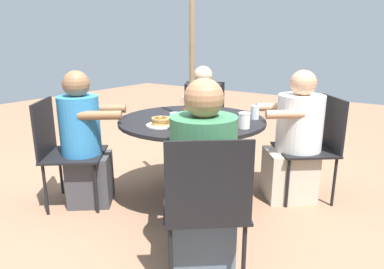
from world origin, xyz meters
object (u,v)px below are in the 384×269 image
at_px(diner_east, 202,122).
at_px(patio_chair_east, 204,117).
at_px(patio_chair_west, 206,202).
at_px(pancake_plate_b, 216,121).
at_px(pancake_plate_a, 161,122).
at_px(pancake_plate_c, 205,110).
at_px(syrup_bottle, 185,121).
at_px(diner_north, 295,143).
at_px(patio_chair_north, 316,142).
at_px(coffee_cup, 244,120).
at_px(diner_west, 203,186).
at_px(drinking_glass_b, 255,112).
at_px(patio_table, 192,133).
at_px(drinking_glass_a, 175,121).
at_px(patio_chair_south, 63,147).
at_px(diner_south, 85,145).

bearing_deg(diner_east, patio_chair_east, -90.00).
height_order(patio_chair_west, pancake_plate_b, patio_chair_west).
distance_m(pancake_plate_a, pancake_plate_c, 0.61).
xyz_separation_m(pancake_plate_c, syrup_bottle, (0.56, 0.19, 0.04)).
bearing_deg(diner_north, patio_chair_north, -90.00).
height_order(pancake_plate_a, coffee_cup, coffee_cup).
distance_m(patio_chair_east, pancake_plate_a, 1.35).
height_order(patio_chair_east, diner_west, diner_west).
height_order(pancake_plate_c, drinking_glass_b, drinking_glass_b).
bearing_deg(patio_table, pancake_plate_a, -9.71).
bearing_deg(patio_chair_east, drinking_glass_a, 86.92).
relative_size(patio_chair_east, pancake_plate_a, 3.98).
xyz_separation_m(pancake_plate_b, syrup_bottle, (0.21, -0.13, 0.03)).
distance_m(patio_table, patio_chair_north, 1.06).
distance_m(patio_chair_south, drinking_glass_a, 1.01).
bearing_deg(drinking_glass_b, patio_chair_west, 12.79).
bearing_deg(drinking_glass_a, patio_table, -163.84).
relative_size(patio_table, patio_chair_east, 1.35).
bearing_deg(diner_east, coffee_cup, 110.31).
height_order(diner_north, drinking_glass_b, diner_north).
relative_size(diner_north, patio_chair_south, 1.26).
height_order(diner_south, patio_chair_west, diner_south).
height_order(patio_chair_south, pancake_plate_b, patio_chair_south).
relative_size(patio_chair_east, diner_south, 0.79).
height_order(patio_chair_south, drinking_glass_a, patio_chair_south).
relative_size(patio_table, diner_west, 1.04).
bearing_deg(diner_east, syrup_bottle, 89.26).
distance_m(patio_chair_north, diner_east, 1.23).
distance_m(patio_chair_north, coffee_cup, 0.81).
bearing_deg(coffee_cup, diner_west, 6.24).
relative_size(diner_east, diner_west, 0.94).
xyz_separation_m(patio_chair_north, patio_chair_south, (1.33, -1.64, 0.00)).
xyz_separation_m(diner_north, pancake_plate_a, (0.87, -0.73, 0.25)).
xyz_separation_m(patio_chair_east, patio_chair_south, (1.59, -0.33, 0.00)).
bearing_deg(pancake_plate_c, diner_north, 109.39).
bearing_deg(patio_chair_east, drinking_glass_b, 117.00).
bearing_deg(patio_chair_east, pancake_plate_a, 81.33).
xyz_separation_m(patio_chair_north, drinking_glass_b, (0.37, -0.40, 0.27)).
bearing_deg(patio_chair_north, patio_table, 90.00).
bearing_deg(coffee_cup, diner_north, 161.26).
bearing_deg(drinking_glass_a, diner_south, -76.47).
xyz_separation_m(pancake_plate_a, drinking_glass_a, (0.04, 0.16, 0.04)).
relative_size(patio_table, diner_east, 1.11).
bearing_deg(pancake_plate_c, syrup_bottle, 18.73).
distance_m(diner_west, pancake_plate_c, 1.17).
bearing_deg(pancake_plate_b, diner_west, 25.40).
xyz_separation_m(patio_chair_east, diner_east, (0.16, 0.09, -0.02)).
bearing_deg(patio_chair_south, patio_chair_north, 90.05).
distance_m(patio_chair_south, patio_chair_west, 1.49).
distance_m(diner_east, patio_chair_west, 1.92).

